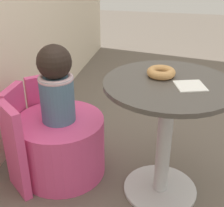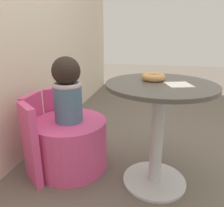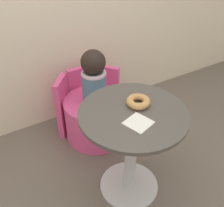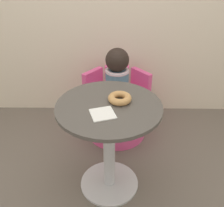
# 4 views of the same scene
# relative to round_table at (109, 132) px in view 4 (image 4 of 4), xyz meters

# --- Properties ---
(ground_plane) EXTENTS (12.00, 12.00, 0.00)m
(ground_plane) POSITION_rel_round_table_xyz_m (-0.07, 0.01, -0.51)
(ground_plane) COLOR #665B51
(round_table) EXTENTS (0.70, 0.70, 0.73)m
(round_table) POSITION_rel_round_table_xyz_m (0.00, 0.00, 0.00)
(round_table) COLOR silver
(round_table) RESTS_ON ground_plane
(tub_chair) EXTENTS (0.56, 0.56, 0.40)m
(tub_chair) POSITION_rel_round_table_xyz_m (0.06, 0.66, -0.31)
(tub_chair) COLOR #E54C8C
(tub_chair) RESTS_ON ground_plane
(booth_backrest) EXTENTS (0.66, 0.24, 0.59)m
(booth_backrest) POSITION_rel_round_table_xyz_m (0.06, 0.89, -0.22)
(booth_backrest) COLOR #E54C8C
(booth_backrest) RESTS_ON ground_plane
(child_figure) EXTENTS (0.21, 0.21, 0.48)m
(child_figure) POSITION_rel_round_table_xyz_m (0.06, 0.66, 0.13)
(child_figure) COLOR slate
(child_figure) RESTS_ON tub_chair
(donut) EXTENTS (0.16, 0.16, 0.05)m
(donut) POSITION_rel_round_table_xyz_m (0.07, 0.05, 0.25)
(donut) COLOR tan
(donut) RESTS_ON round_table
(paper_napkin) EXTENTS (0.18, 0.18, 0.01)m
(paper_napkin) POSITION_rel_round_table_xyz_m (-0.04, -0.11, 0.23)
(paper_napkin) COLOR white
(paper_napkin) RESTS_ON round_table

